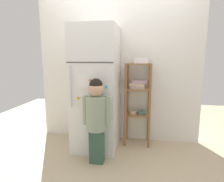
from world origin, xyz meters
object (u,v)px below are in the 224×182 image
Objects in this scene: pantry_shelf_unit at (138,96)px; fruit_bin at (142,61)px; refrigerator at (96,89)px; child_standing at (96,113)px.

fruit_bin is (0.04, 0.02, 0.53)m from pantry_shelf_unit.
pantry_shelf_unit is at bearing 17.47° from refrigerator.
refrigerator is 8.50× the size of fruit_bin.
refrigerator is 0.53m from child_standing.
refrigerator reaches higher than child_standing.
pantry_shelf_unit is 6.01× the size of fruit_bin.
child_standing is (0.11, -0.46, -0.23)m from refrigerator.
refrigerator reaches higher than pantry_shelf_unit.
pantry_shelf_unit is at bearing -159.11° from fruit_bin.
refrigerator reaches higher than fruit_bin.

